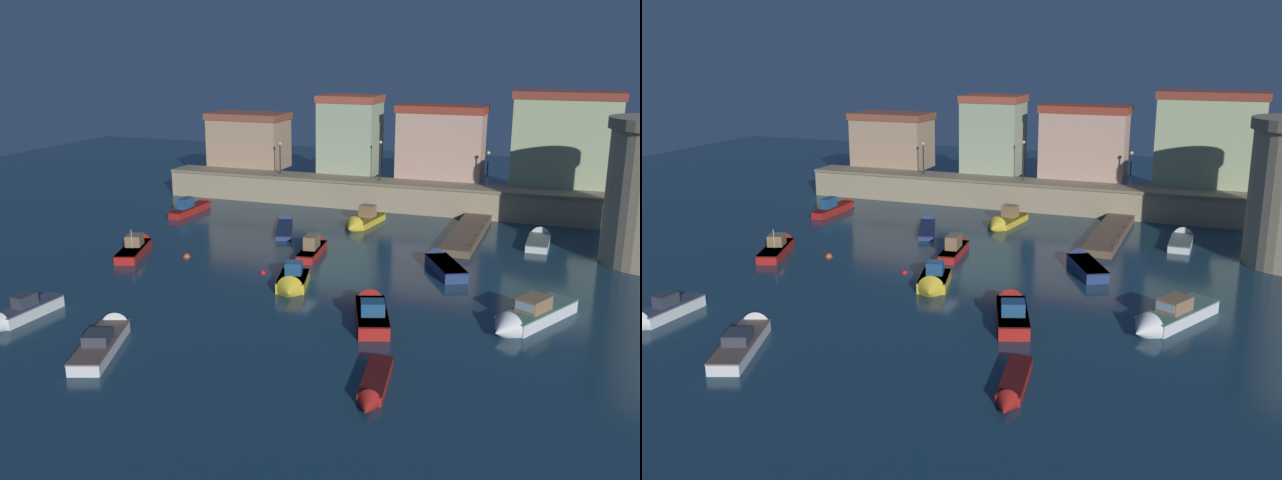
{
  "view_description": "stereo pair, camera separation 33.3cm",
  "coord_description": "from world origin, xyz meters",
  "views": [
    {
      "loc": [
        18.44,
        -44.97,
        15.65
      ],
      "look_at": [
        0.0,
        4.85,
        1.12
      ],
      "focal_mm": 40.21,
      "sensor_mm": 36.0,
      "label": 1
    },
    {
      "loc": [
        18.75,
        -44.85,
        15.65
      ],
      "look_at": [
        0.0,
        4.85,
        1.12
      ],
      "focal_mm": 40.21,
      "sensor_mm": 36.0,
      "label": 2
    }
  ],
  "objects": [
    {
      "name": "moored_boat_5",
      "position": [
        10.26,
        -15.74,
        0.28
      ],
      "size": [
        1.86,
        5.69,
        1.07
      ],
      "rotation": [
        0.0,
        0.0,
        -1.43
      ],
      "color": "red",
      "rests_on": "ground"
    },
    {
      "name": "moored_boat_7",
      "position": [
        9.54,
        4.29,
        0.41
      ],
      "size": [
        4.4,
        6.32,
        1.54
      ],
      "rotation": [
        0.0,
        0.0,
        2.07
      ],
      "color": "navy",
      "rests_on": "ground"
    },
    {
      "name": "moored_boat_11",
      "position": [
        16.29,
        -4.64,
        0.53
      ],
      "size": [
        4.97,
        7.38,
        2.07
      ],
      "rotation": [
        0.0,
        0.0,
        -2.04
      ],
      "color": "white",
      "rests_on": "ground"
    },
    {
      "name": "moored_boat_12",
      "position": [
        -0.49,
        4.88,
        0.51
      ],
      "size": [
        1.99,
        6.29,
        1.95
      ],
      "rotation": [
        0.0,
        0.0,
        1.69
      ],
      "color": "red",
      "rests_on": "ground"
    },
    {
      "name": "moored_boat_4",
      "position": [
        -4.79,
        -15.45,
        0.42
      ],
      "size": [
        4.05,
        7.39,
        1.68
      ],
      "rotation": [
        0.0,
        0.0,
        1.93
      ],
      "color": "white",
      "rests_on": "ground"
    },
    {
      "name": "quay_wall",
      "position": [
        0.0,
        21.92,
        1.41
      ],
      "size": [
        45.21,
        3.5,
        2.8
      ],
      "color": "tan",
      "rests_on": "ground"
    },
    {
      "name": "quay_lamp_1",
      "position": [
        -0.08,
        21.92,
        5.35
      ],
      "size": [
        0.32,
        0.32,
        3.89
      ],
      "color": "black",
      "rests_on": "quay_wall"
    },
    {
      "name": "pier_dock",
      "position": [
        9.86,
        13.86,
        0.29
      ],
      "size": [
        2.46,
        12.92,
        0.7
      ],
      "color": "brown",
      "rests_on": "ground"
    },
    {
      "name": "moored_boat_10",
      "position": [
        1.13,
        -3.57,
        0.47
      ],
      "size": [
        2.9,
        4.65,
        2.09
      ],
      "rotation": [
        0.0,
        0.0,
        -1.31
      ],
      "color": "gold",
      "rests_on": "ground"
    },
    {
      "name": "quay_lamp_2",
      "position": [
        10.22,
        21.92,
        5.06
      ],
      "size": [
        0.32,
        0.32,
        3.38
      ],
      "color": "black",
      "rests_on": "quay_wall"
    },
    {
      "name": "mooring_buoy_0",
      "position": [
        -2.11,
        -1.12,
        0.0
      ],
      "size": [
        0.44,
        0.44,
        0.44
      ],
      "primitive_type": "sphere",
      "color": "red",
      "rests_on": "ground"
    },
    {
      "name": "moored_boat_2",
      "position": [
        0.42,
        14.32,
        0.44
      ],
      "size": [
        2.62,
        6.2,
        2.23
      ],
      "rotation": [
        0.0,
        0.0,
        -1.71
      ],
      "color": "gold",
      "rests_on": "ground"
    },
    {
      "name": "moored_boat_9",
      "position": [
        -16.48,
        14.04,
        0.5
      ],
      "size": [
        1.28,
        7.06,
        1.86
      ],
      "rotation": [
        0.0,
        0.0,
        1.56
      ],
      "color": "red",
      "rests_on": "ground"
    },
    {
      "name": "moored_boat_0",
      "position": [
        7.52,
        -6.76,
        0.52
      ],
      "size": [
        3.78,
        6.73,
        2.03
      ],
      "rotation": [
        0.0,
        0.0,
        1.91
      ],
      "color": "red",
      "rests_on": "ground"
    },
    {
      "name": "moored_boat_6",
      "position": [
        -5.63,
        11.17,
        0.25
      ],
      "size": [
        3.81,
        7.26,
        1.22
      ],
      "rotation": [
        0.0,
        0.0,
        1.94
      ],
      "color": "navy",
      "rests_on": "ground"
    },
    {
      "name": "quay_lamp_0",
      "position": [
        -10.67,
        21.92,
        4.98
      ],
      "size": [
        0.32,
        0.32,
        3.25
      ],
      "color": "black",
      "rests_on": "quay_wall"
    },
    {
      "name": "old_town_backdrop",
      "position": [
        1.97,
        25.6,
        6.46
      ],
      "size": [
        41.98,
        4.98,
        8.97
      ],
      "color": "tan",
      "rests_on": "ground"
    },
    {
      "name": "moored_boat_8",
      "position": [
        -13.61,
        0.44,
        0.46
      ],
      "size": [
        3.67,
        6.82,
        2.5
      ],
      "rotation": [
        0.0,
        0.0,
        1.91
      ],
      "color": "red",
      "rests_on": "ground"
    },
    {
      "name": "moored_boat_1",
      "position": [
        15.68,
        14.02,
        0.32
      ],
      "size": [
        1.71,
        5.75,
        1.57
      ],
      "rotation": [
        0.0,
        0.0,
        1.57
      ],
      "color": "white",
      "rests_on": "ground"
    },
    {
      "name": "ground_plane",
      "position": [
        0.0,
        0.0,
        0.0
      ],
      "size": [
        121.9,
        121.9,
        0.0
      ],
      "primitive_type": "plane",
      "color": "#19384C"
    },
    {
      "name": "moored_boat_3",
      "position": [
        -11.69,
        -14.25,
        0.47
      ],
      "size": [
        1.61,
        5.64,
        1.71
      ],
      "rotation": [
        0.0,
        0.0,
        -1.63
      ],
      "color": "white",
      "rests_on": "ground"
    },
    {
      "name": "mooring_buoy_1",
      "position": [
        -9.24,
        0.53,
        0.0
      ],
      "size": [
        0.56,
        0.56,
        0.56
      ],
      "primitive_type": "sphere",
      "color": "#EA4C19",
      "rests_on": "ground"
    }
  ]
}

